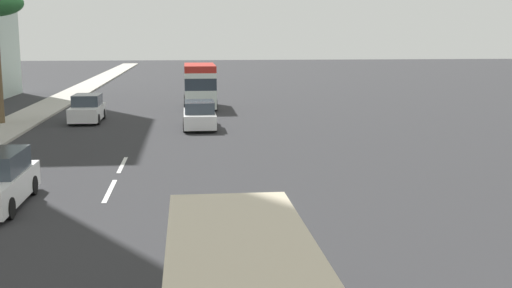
% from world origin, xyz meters
% --- Properties ---
extents(ground_plane, '(198.00, 198.00, 0.00)m').
position_xyz_m(ground_plane, '(31.50, 0.00, 0.00)').
color(ground_plane, '#2D2D30').
extents(sidewalk_right, '(162.00, 2.71, 0.15)m').
position_xyz_m(sidewalk_right, '(31.50, 7.43, 0.07)').
color(sidewalk_right, '#B2ADA3').
rests_on(sidewalk_right, ground_plane).
extents(lane_stripe_mid, '(3.20, 0.16, 0.01)m').
position_xyz_m(lane_stripe_mid, '(15.69, 0.00, 0.01)').
color(lane_stripe_mid, silver).
rests_on(lane_stripe_mid, ground_plane).
extents(lane_stripe_far, '(3.20, 0.16, 0.01)m').
position_xyz_m(lane_stripe_far, '(20.06, 0.00, 0.01)').
color(lane_stripe_far, silver).
rests_on(lane_stripe_far, ground_plane).
extents(car_third, '(4.45, 1.85, 1.57)m').
position_xyz_m(car_third, '(29.97, -3.37, 0.74)').
color(car_third, white).
rests_on(car_third, ground_plane).
extents(car_fourth, '(4.22, 1.79, 1.67)m').
position_xyz_m(car_fourth, '(33.47, 3.39, 0.78)').
color(car_fourth, white).
rests_on(car_fourth, ground_plane).
extents(minibus_fifth, '(6.04, 2.31, 3.17)m').
position_xyz_m(minibus_fifth, '(40.02, -3.63, 1.73)').
color(minibus_fifth, silver).
rests_on(minibus_fifth, ground_plane).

